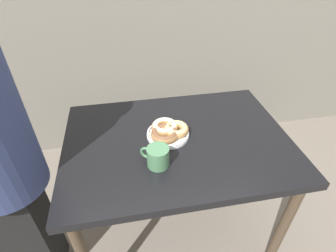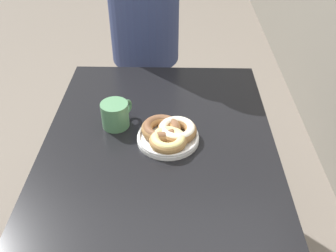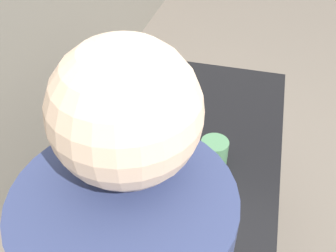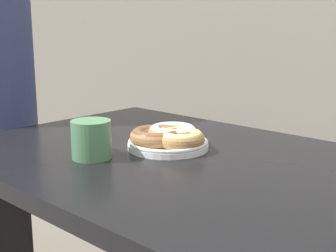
# 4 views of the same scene
# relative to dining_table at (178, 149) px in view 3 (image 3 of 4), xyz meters

# --- Properties ---
(ground_plane) EXTENTS (14.00, 14.00, 0.00)m
(ground_plane) POSITION_rel_dining_table_xyz_m (0.00, -0.16, -0.67)
(ground_plane) COLOR #70665B
(dining_table) EXTENTS (1.09, 0.78, 0.76)m
(dining_table) POSITION_rel_dining_table_xyz_m (0.00, 0.00, 0.00)
(dining_table) COLOR black
(dining_table) RESTS_ON ground_plane
(donut_plate) EXTENTS (0.23, 0.22, 0.06)m
(donut_plate) POSITION_rel_dining_table_xyz_m (-0.04, 0.03, 0.12)
(donut_plate) COLOR white
(donut_plate) RESTS_ON dining_table
(coffee_mug) EXTENTS (0.12, 0.10, 0.09)m
(coffee_mug) POSITION_rel_dining_table_xyz_m (-0.12, -0.15, 0.13)
(coffee_mug) COLOR #4C7F56
(coffee_mug) RESTS_ON dining_table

